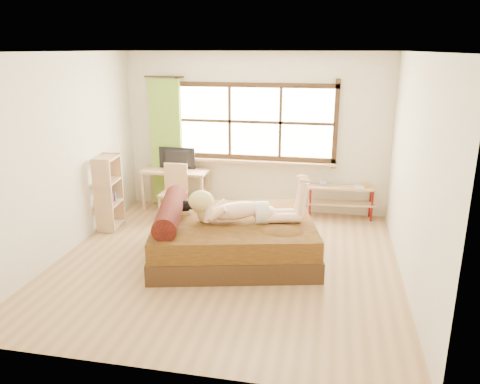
% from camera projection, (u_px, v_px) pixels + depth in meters
% --- Properties ---
extents(floor, '(4.50, 4.50, 0.00)m').
position_uv_depth(floor, '(226.00, 262.00, 6.24)').
color(floor, '#9E754C').
rests_on(floor, ground).
extents(ceiling, '(4.50, 4.50, 0.00)m').
position_uv_depth(ceiling, '(224.00, 52.00, 5.45)').
color(ceiling, white).
rests_on(ceiling, wall_back).
extents(wall_back, '(4.50, 0.00, 4.50)m').
position_uv_depth(wall_back, '(255.00, 134.00, 7.95)').
color(wall_back, silver).
rests_on(wall_back, floor).
extents(wall_front, '(4.50, 0.00, 4.50)m').
position_uv_depth(wall_front, '(162.00, 230.00, 3.74)').
color(wall_front, silver).
rests_on(wall_front, floor).
extents(wall_left, '(0.00, 4.50, 4.50)m').
position_uv_depth(wall_left, '(62.00, 156.00, 6.27)').
color(wall_left, silver).
rests_on(wall_left, floor).
extents(wall_right, '(0.00, 4.50, 4.50)m').
position_uv_depth(wall_right, '(414.00, 173.00, 5.43)').
color(wall_right, silver).
rests_on(wall_right, floor).
extents(window, '(2.80, 0.16, 1.46)m').
position_uv_depth(window, '(255.00, 124.00, 7.88)').
color(window, '#FFEDBF').
rests_on(window, wall_back).
extents(curtain, '(0.55, 0.10, 2.20)m').
position_uv_depth(curtain, '(167.00, 143.00, 8.19)').
color(curtain, olive).
rests_on(curtain, wall_back).
extents(bed, '(2.49, 2.16, 0.82)m').
position_uv_depth(bed, '(230.00, 236.00, 6.35)').
color(bed, '#32180F').
rests_on(bed, floor).
extents(woman, '(1.57, 0.76, 0.65)m').
position_uv_depth(woman, '(244.00, 198.00, 6.11)').
color(woman, beige).
rests_on(woman, bed).
extents(kitten, '(0.34, 0.20, 0.26)m').
position_uv_depth(kitten, '(184.00, 205.00, 6.47)').
color(kitten, black).
rests_on(kitten, bed).
extents(desk, '(1.16, 0.54, 0.72)m').
position_uv_depth(desk, '(176.00, 175.00, 8.14)').
color(desk, tan).
rests_on(desk, floor).
extents(monitor, '(0.65, 0.09, 0.37)m').
position_uv_depth(monitor, '(176.00, 159.00, 8.10)').
color(monitor, black).
rests_on(monitor, desk).
extents(chair, '(0.41, 0.41, 0.90)m').
position_uv_depth(chair, '(174.00, 188.00, 7.81)').
color(chair, tan).
rests_on(chair, floor).
extents(pipe_shelf, '(1.12, 0.35, 0.62)m').
position_uv_depth(pipe_shelf, '(342.00, 195.00, 7.78)').
color(pipe_shelf, tan).
rests_on(pipe_shelf, floor).
extents(cup, '(0.13, 0.13, 0.09)m').
position_uv_depth(cup, '(323.00, 183.00, 7.79)').
color(cup, gray).
rests_on(cup, pipe_shelf).
extents(book, '(0.18, 0.24, 0.02)m').
position_uv_depth(book, '(354.00, 187.00, 7.70)').
color(book, gray).
rests_on(book, pipe_shelf).
extents(bookshelf, '(0.33, 0.53, 1.16)m').
position_uv_depth(bookshelf, '(109.00, 192.00, 7.29)').
color(bookshelf, tan).
rests_on(bookshelf, floor).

